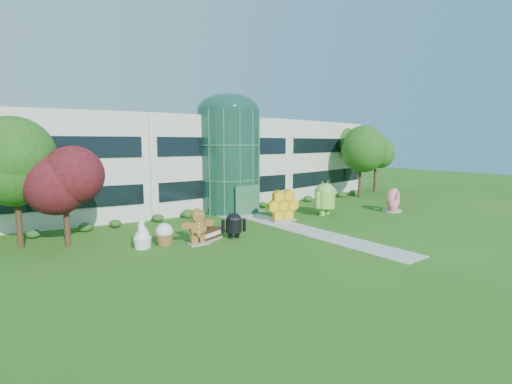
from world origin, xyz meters
TOP-DOWN VIEW (x-y plane):
  - ground at (0.00, 0.00)m, footprint 140.00×140.00m
  - building at (0.00, 18.00)m, footprint 46.00×15.00m
  - atrium at (0.00, 12.00)m, footprint 6.00×6.00m
  - walkway at (0.00, 2.00)m, footprint 2.40×20.00m
  - tree_red at (-15.50, 7.50)m, footprint 4.00×4.00m
  - trees_backdrop at (0.00, 13.00)m, footprint 52.00×8.00m
  - android_green at (5.85, 4.65)m, footprint 3.49×2.71m
  - android_black at (-5.65, 2.73)m, footprint 2.19×1.87m
  - donut at (12.42, 1.79)m, footprint 2.43×1.52m
  - gingerbread at (-8.47, 2.78)m, footprint 2.71×1.18m
  - ice_cream_sandwich at (-7.38, 3.25)m, footprint 2.12×1.61m
  - honeycomb at (0.93, 4.94)m, footprint 3.30×1.69m
  - froyo at (-11.77, 4.13)m, footprint 1.55×1.55m
  - cupcake at (-10.30, 4.04)m, footprint 1.35×1.35m

SIDE VIEW (x-z plane):
  - ground at x=0.00m, z-range 0.00..0.00m
  - walkway at x=0.00m, z-range 0.00..0.04m
  - ice_cream_sandwich at x=-7.38m, z-range 0.00..0.85m
  - cupcake at x=-10.30m, z-range 0.00..1.47m
  - android_black at x=-5.65m, z-range 0.00..2.10m
  - froyo at x=-11.77m, z-range 0.00..2.11m
  - donut at x=12.42m, z-range 0.00..2.35m
  - gingerbread at x=-8.47m, z-range 0.00..2.45m
  - honeycomb at x=0.93m, z-range 0.00..2.47m
  - android_green at x=5.85m, z-range 0.00..3.53m
  - tree_red at x=-15.50m, z-range 0.00..6.00m
  - trees_backdrop at x=0.00m, z-range 0.00..8.40m
  - building at x=0.00m, z-range 0.00..9.30m
  - atrium at x=0.00m, z-range 0.00..9.80m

